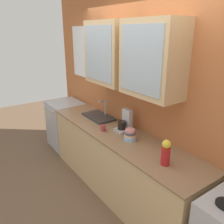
# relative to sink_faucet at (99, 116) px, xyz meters

# --- Properties ---
(ground_plane) EXTENTS (10.00, 10.00, 0.00)m
(ground_plane) POSITION_rel_sink_faucet_xyz_m (0.63, -0.10, -0.92)
(ground_plane) COLOR brown
(back_wall_unit) EXTENTS (4.47, 0.45, 2.85)m
(back_wall_unit) POSITION_rel_sink_faucet_xyz_m (0.62, 0.21, 0.62)
(back_wall_unit) COLOR #B76638
(back_wall_unit) RESTS_ON ground_plane
(counter) EXTENTS (2.68, 0.64, 0.90)m
(counter) POSITION_rel_sink_faucet_xyz_m (0.63, -0.10, -0.47)
(counter) COLOR tan
(counter) RESTS_ON ground_plane
(sink_faucet) EXTENTS (0.54, 0.31, 0.26)m
(sink_faucet) POSITION_rel_sink_faucet_xyz_m (0.00, 0.00, 0.00)
(sink_faucet) COLOR #2D2D30
(sink_faucet) RESTS_ON counter
(bowl_stack) EXTENTS (0.15, 0.15, 0.14)m
(bowl_stack) POSITION_rel_sink_faucet_xyz_m (0.87, -0.09, 0.04)
(bowl_stack) COLOR #8CB7E0
(bowl_stack) RESTS_ON counter
(vase) EXTENTS (0.09, 0.09, 0.27)m
(vase) POSITION_rel_sink_faucet_xyz_m (1.52, -0.17, 0.12)
(vase) COLOR #B21E1E
(vase) RESTS_ON counter
(cup_near_sink) EXTENTS (0.11, 0.07, 0.08)m
(cup_near_sink) POSITION_rel_sink_faucet_xyz_m (0.46, -0.22, 0.02)
(cup_near_sink) COLOR #993838
(cup_near_sink) RESTS_ON counter
(dishwasher) EXTENTS (0.63, 0.63, 0.90)m
(dishwasher) POSITION_rel_sink_faucet_xyz_m (-1.04, -0.10, -0.47)
(dishwasher) COLOR #ADAFB5
(dishwasher) RESTS_ON ground_plane
(coffee_maker) EXTENTS (0.17, 0.20, 0.29)m
(coffee_maker) POSITION_rel_sink_faucet_xyz_m (0.61, 0.03, 0.09)
(coffee_maker) COLOR #B7B7BC
(coffee_maker) RESTS_ON counter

